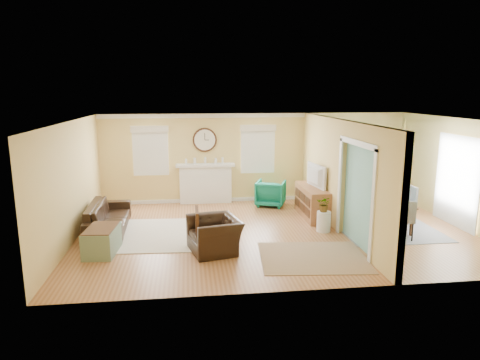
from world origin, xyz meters
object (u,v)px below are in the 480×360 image
credenza (312,202)px  green_chair (271,193)px  sofa (108,216)px  eames_chair (215,235)px  dining_table (381,212)px

credenza → green_chair: bearing=125.0°
sofa → eames_chair: 2.97m
sofa → credenza: size_ratio=1.34×
sofa → dining_table: (6.57, -0.46, 0.01)m
dining_table → eames_chair: bearing=111.7°
green_chair → sofa: bearing=42.6°
green_chair → dining_table: bearing=159.0°
dining_table → sofa: bearing=90.8°
green_chair → eames_chair: bearing=82.9°
eames_chair → credenza: size_ratio=0.66×
eames_chair → green_chair: bearing=138.1°
green_chair → dining_table: green_chair is taller
sofa → eames_chair: eames_chair is taller
sofa → credenza: (5.10, 0.42, 0.08)m
green_chair → dining_table: 3.15m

